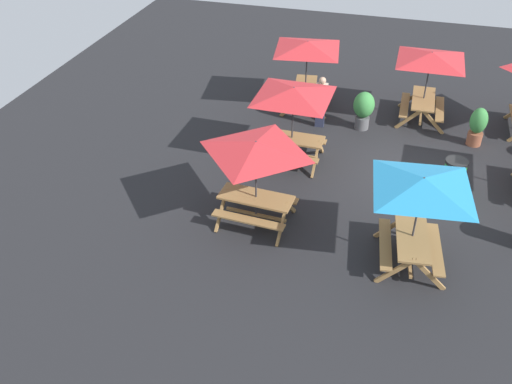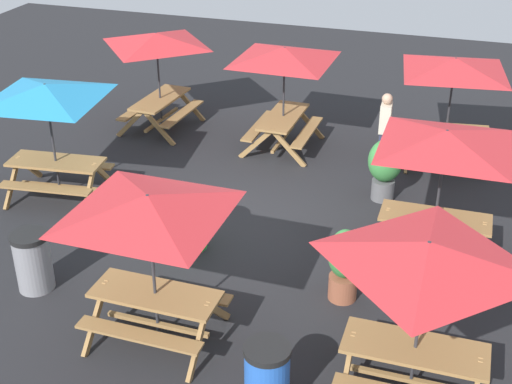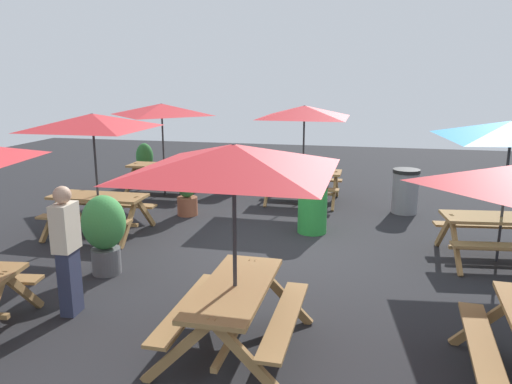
{
  "view_description": "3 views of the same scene",
  "coord_description": "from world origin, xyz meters",
  "px_view_note": "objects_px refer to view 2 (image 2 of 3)",
  "views": [
    {
      "loc": [
        13.9,
        -0.47,
        8.8
      ],
      "look_at": [
        3.17,
        -3.54,
        0.9
      ],
      "focal_mm": 40.0,
      "sensor_mm": 36.0,
      "label": 1
    },
    {
      "loc": [
        -3.78,
        10.67,
        6.61
      ],
      "look_at": [
        -0.48,
        0.46,
        0.9
      ],
      "focal_mm": 50.0,
      "sensor_mm": 36.0,
      "label": 2
    },
    {
      "loc": [
        1.43,
        -8.2,
        2.97
      ],
      "look_at": [
        -0.48,
        0.46,
        0.9
      ],
      "focal_mm": 35.0,
      "sensor_mm": 36.0,
      "label": 3
    }
  ],
  "objects_px": {
    "picnic_table_1": "(454,73)",
    "picnic_table_4": "(445,148)",
    "trash_bin_green": "(190,222)",
    "potted_plant_0": "(385,166)",
    "picnic_table_0": "(284,62)",
    "picnic_table_5": "(149,216)",
    "potted_plant_1": "(344,263)",
    "picnic_table_3": "(426,265)",
    "picnic_table_6": "(47,100)",
    "person_standing": "(385,130)",
    "trash_bin_gray": "(33,261)",
    "trash_bin_blue": "(267,378)",
    "picnic_table_2": "(157,46)"
  },
  "relations": [
    {
      "from": "potted_plant_0",
      "to": "potted_plant_1",
      "type": "height_order",
      "value": "potted_plant_0"
    },
    {
      "from": "trash_bin_blue",
      "to": "picnic_table_6",
      "type": "bearing_deg",
      "value": -36.95
    },
    {
      "from": "picnic_table_3",
      "to": "trash_bin_green",
      "type": "relative_size",
      "value": 2.38
    },
    {
      "from": "picnic_table_1",
      "to": "person_standing",
      "type": "relative_size",
      "value": 1.68
    },
    {
      "from": "picnic_table_0",
      "to": "trash_bin_green",
      "type": "height_order",
      "value": "picnic_table_0"
    },
    {
      "from": "trash_bin_gray",
      "to": "potted_plant_0",
      "type": "xyz_separation_m",
      "value": [
        -4.71,
        -4.61,
        0.21
      ]
    },
    {
      "from": "picnic_table_4",
      "to": "trash_bin_blue",
      "type": "bearing_deg",
      "value": 68.71
    },
    {
      "from": "potted_plant_0",
      "to": "picnic_table_0",
      "type": "bearing_deg",
      "value": -34.41
    },
    {
      "from": "picnic_table_0",
      "to": "potted_plant_1",
      "type": "bearing_deg",
      "value": 26.48
    },
    {
      "from": "picnic_table_4",
      "to": "picnic_table_6",
      "type": "xyz_separation_m",
      "value": [
        7.1,
        0.07,
        0.0
      ]
    },
    {
      "from": "trash_bin_green",
      "to": "potted_plant_0",
      "type": "relative_size",
      "value": 0.79
    },
    {
      "from": "potted_plant_0",
      "to": "picnic_table_3",
      "type": "bearing_deg",
      "value": 102.87
    },
    {
      "from": "potted_plant_1",
      "to": "trash_bin_gray",
      "type": "bearing_deg",
      "value": 14.65
    },
    {
      "from": "picnic_table_0",
      "to": "picnic_table_5",
      "type": "distance_m",
      "value": 6.83
    },
    {
      "from": "picnic_table_6",
      "to": "trash_bin_blue",
      "type": "distance_m",
      "value": 7.05
    },
    {
      "from": "person_standing",
      "to": "trash_bin_green",
      "type": "bearing_deg",
      "value": -36.1
    },
    {
      "from": "picnic_table_0",
      "to": "picnic_table_3",
      "type": "bearing_deg",
      "value": 29.28
    },
    {
      "from": "picnic_table_1",
      "to": "picnic_table_5",
      "type": "bearing_deg",
      "value": 57.05
    },
    {
      "from": "potted_plant_0",
      "to": "person_standing",
      "type": "bearing_deg",
      "value": -80.14
    },
    {
      "from": "picnic_table_5",
      "to": "potted_plant_1",
      "type": "xyz_separation_m",
      "value": [
        -2.3,
        -1.72,
        -1.35
      ]
    },
    {
      "from": "picnic_table_1",
      "to": "potted_plant_1",
      "type": "bearing_deg",
      "value": 71.25
    },
    {
      "from": "picnic_table_4",
      "to": "trash_bin_blue",
      "type": "distance_m",
      "value": 4.74
    },
    {
      "from": "potted_plant_0",
      "to": "person_standing",
      "type": "relative_size",
      "value": 0.74
    },
    {
      "from": "picnic_table_6",
      "to": "potted_plant_1",
      "type": "bearing_deg",
      "value": 158.53
    },
    {
      "from": "potted_plant_1",
      "to": "picnic_table_3",
      "type": "bearing_deg",
      "value": 125.53
    },
    {
      "from": "picnic_table_5",
      "to": "picnic_table_6",
      "type": "height_order",
      "value": "same"
    },
    {
      "from": "picnic_table_1",
      "to": "picnic_table_5",
      "type": "relative_size",
      "value": 0.99
    },
    {
      "from": "picnic_table_1",
      "to": "picnic_table_2",
      "type": "xyz_separation_m",
      "value": [
        6.5,
        0.16,
        0.0
      ]
    },
    {
      "from": "picnic_table_4",
      "to": "potted_plant_1",
      "type": "distance_m",
      "value": 2.42
    },
    {
      "from": "potted_plant_0",
      "to": "picnic_table_5",
      "type": "bearing_deg",
      "value": 65.03
    },
    {
      "from": "picnic_table_0",
      "to": "trash_bin_green",
      "type": "distance_m",
      "value": 4.71
    },
    {
      "from": "picnic_table_0",
      "to": "picnic_table_5",
      "type": "relative_size",
      "value": 1.0
    },
    {
      "from": "picnic_table_1",
      "to": "picnic_table_4",
      "type": "distance_m",
      "value": 3.82
    },
    {
      "from": "trash_bin_gray",
      "to": "trash_bin_green",
      "type": "height_order",
      "value": "same"
    },
    {
      "from": "trash_bin_blue",
      "to": "person_standing",
      "type": "relative_size",
      "value": 0.59
    },
    {
      "from": "picnic_table_2",
      "to": "trash_bin_blue",
      "type": "height_order",
      "value": "picnic_table_2"
    },
    {
      "from": "picnic_table_4",
      "to": "picnic_table_6",
      "type": "relative_size",
      "value": 1.01
    },
    {
      "from": "picnic_table_1",
      "to": "potted_plant_0",
      "type": "distance_m",
      "value": 2.61
    },
    {
      "from": "picnic_table_0",
      "to": "potted_plant_1",
      "type": "height_order",
      "value": "picnic_table_0"
    },
    {
      "from": "trash_bin_green",
      "to": "potted_plant_0",
      "type": "height_order",
      "value": "potted_plant_0"
    },
    {
      "from": "picnic_table_0",
      "to": "potted_plant_1",
      "type": "distance_m",
      "value": 5.81
    },
    {
      "from": "picnic_table_2",
      "to": "potted_plant_1",
      "type": "bearing_deg",
      "value": 49.72
    },
    {
      "from": "picnic_table_0",
      "to": "picnic_table_2",
      "type": "relative_size",
      "value": 1.21
    },
    {
      "from": "picnic_table_5",
      "to": "person_standing",
      "type": "relative_size",
      "value": 1.69
    },
    {
      "from": "picnic_table_1",
      "to": "potted_plant_0",
      "type": "bearing_deg",
      "value": 56.93
    },
    {
      "from": "trash_bin_gray",
      "to": "trash_bin_green",
      "type": "relative_size",
      "value": 1.0
    },
    {
      "from": "picnic_table_0",
      "to": "potted_plant_0",
      "type": "xyz_separation_m",
      "value": [
        -2.5,
        1.71,
        -1.28
      ]
    },
    {
      "from": "picnic_table_4",
      "to": "person_standing",
      "type": "height_order",
      "value": "picnic_table_4"
    },
    {
      "from": "picnic_table_4",
      "to": "trash_bin_gray",
      "type": "bearing_deg",
      "value": 25.58
    },
    {
      "from": "picnic_table_4",
      "to": "trash_bin_gray",
      "type": "distance_m",
      "value": 6.64
    }
  ]
}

